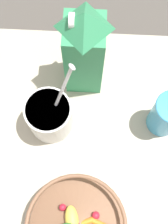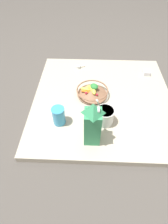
{
  "view_description": "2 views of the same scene",
  "coord_description": "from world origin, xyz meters",
  "views": [
    {
      "loc": [
        -0.0,
        0.1,
        0.87
      ],
      "look_at": [
        -0.24,
        0.09,
        0.14
      ],
      "focal_mm": 50.0,
      "sensor_mm": 36.0,
      "label": 1
    },
    {
      "loc": [
        -0.97,
        0.11,
        0.98
      ],
      "look_at": [
        -0.22,
        0.14,
        0.12
      ],
      "focal_mm": 28.0,
      "sensor_mm": 36.0,
      "label": 2
    }
  ],
  "objects": [
    {
      "name": "ground_plane",
      "position": [
        0.0,
        0.0,
        0.0
      ],
      "size": [
        6.0,
        6.0,
        0.0
      ],
      "primitive_type": "plane",
      "color": "#4C4742"
    },
    {
      "name": "countertop",
      "position": [
        0.0,
        0.0,
        0.02
      ],
      "size": [
        1.05,
        1.05,
        0.05
      ],
      "color": "#B2A893",
      "rests_on": "ground_plane"
    },
    {
      "name": "fruit_bowl",
      "position": [
        0.03,
        0.08,
        0.08
      ],
      "size": [
        0.24,
        0.24,
        0.08
      ],
      "color": "brown",
      "rests_on": "countertop"
    },
    {
      "name": "milk_carton",
      "position": [
        -0.38,
        0.08,
        0.2
      ],
      "size": [
        0.09,
        0.09,
        0.3
      ],
      "color": "#338C59",
      "rests_on": "countertop"
    },
    {
      "name": "yogurt_tub",
      "position": [
        -0.24,
        0.0,
        0.11
      ],
      "size": [
        0.12,
        0.13,
        0.25
      ],
      "color": "white",
      "rests_on": "countertop"
    },
    {
      "name": "drinking_cup",
      "position": [
        -0.25,
        0.3,
        0.11
      ],
      "size": [
        0.09,
        0.09,
        0.13
      ],
      "color": "#3893C6",
      "rests_on": "countertop"
    },
    {
      "name": "spice_jar",
      "position": [
        0.31,
        -0.39,
        0.06
      ],
      "size": [
        0.06,
        0.06,
        0.04
      ],
      "color": "silver",
      "rests_on": "countertop"
    },
    {
      "name": "measuring_scoop",
      "position": [
        0.38,
        0.21,
        0.06
      ],
      "size": [
        0.05,
        0.08,
        0.03
      ],
      "color": "white",
      "rests_on": "countertop"
    }
  ]
}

